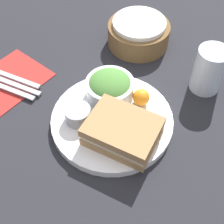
# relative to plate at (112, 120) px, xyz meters

# --- Properties ---
(ground_plane) EXTENTS (4.00, 4.00, 0.00)m
(ground_plane) POSITION_rel_plate_xyz_m (0.00, 0.00, -0.01)
(ground_plane) COLOR #232328
(plate) EXTENTS (0.26, 0.26, 0.02)m
(plate) POSITION_rel_plate_xyz_m (0.00, 0.00, 0.00)
(plate) COLOR white
(plate) RESTS_ON ground_plane
(sandwich) EXTENTS (0.16, 0.13, 0.05)m
(sandwich) POSITION_rel_plate_xyz_m (0.05, -0.03, 0.03)
(sandwich) COLOR #A37A4C
(sandwich) RESTS_ON plate
(salad_bowl) EXTENTS (0.11, 0.11, 0.06)m
(salad_bowl) POSITION_rel_plate_xyz_m (-0.04, 0.05, 0.04)
(salad_bowl) COLOR white
(salad_bowl) RESTS_ON plate
(dressing_cup) EXTENTS (0.06, 0.06, 0.03)m
(dressing_cup) POSITION_rel_plate_xyz_m (-0.05, -0.05, 0.03)
(dressing_cup) COLOR #99999E
(dressing_cup) RESTS_ON plate
(orange_wedge) EXTENTS (0.04, 0.04, 0.04)m
(orange_wedge) POSITION_rel_plate_xyz_m (0.02, 0.07, 0.03)
(orange_wedge) COLOR orange
(orange_wedge) RESTS_ON plate
(drink_glass) EXTENTS (0.07, 0.07, 0.11)m
(drink_glass) POSITION_rel_plate_xyz_m (0.10, 0.22, 0.05)
(drink_glass) COLOR silver
(drink_glass) RESTS_ON ground_plane
(bread_basket) EXTENTS (0.16, 0.16, 0.07)m
(bread_basket) POSITION_rel_plate_xyz_m (-0.12, 0.25, 0.02)
(bread_basket) COLOR brown
(bread_basket) RESTS_ON ground_plane
(napkin) EXTENTS (0.15, 0.19, 0.00)m
(napkin) POSITION_rel_plate_xyz_m (-0.27, -0.07, -0.01)
(napkin) COLOR #B22823
(napkin) RESTS_ON ground_plane
(fork) EXTENTS (0.19, 0.06, 0.01)m
(fork) POSITION_rel_plate_xyz_m (-0.27, -0.09, -0.00)
(fork) COLOR #B2B2B7
(fork) RESTS_ON napkin
(knife) EXTENTS (0.20, 0.06, 0.01)m
(knife) POSITION_rel_plate_xyz_m (-0.27, -0.07, -0.00)
(knife) COLOR #B2B2B7
(knife) RESTS_ON napkin
(spoon) EXTENTS (0.17, 0.05, 0.01)m
(spoon) POSITION_rel_plate_xyz_m (-0.28, -0.05, -0.00)
(spoon) COLOR #B2B2B7
(spoon) RESTS_ON napkin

